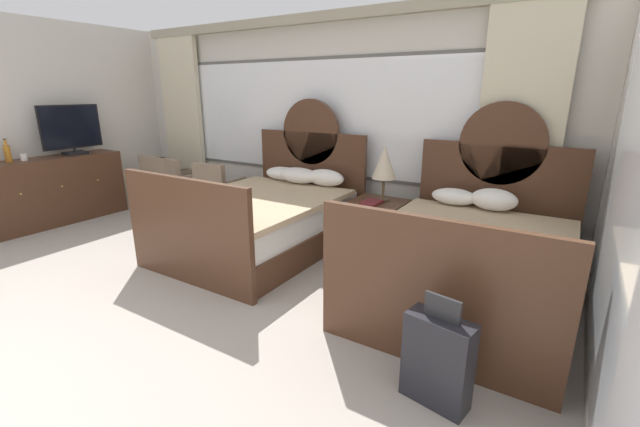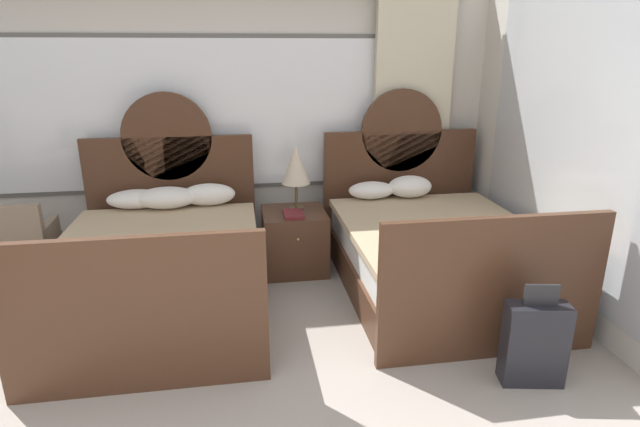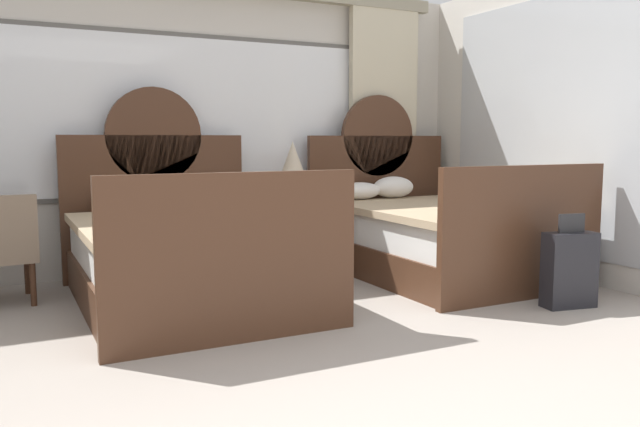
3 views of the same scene
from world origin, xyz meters
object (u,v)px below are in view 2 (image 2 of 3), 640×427
(table_lamp_on_nightstand, at_px, (296,165))
(armchair_by_window_left, at_px, (18,241))
(suitcase_on_floor, at_px, (534,343))
(book_on_nightstand, at_px, (293,214))
(nightstand_between_beds, at_px, (294,241))
(bed_near_window, at_px, (162,265))
(bed_near_mirror, at_px, (431,250))

(table_lamp_on_nightstand, bearing_deg, armchair_by_window_left, -176.85)
(armchair_by_window_left, distance_m, suitcase_on_floor, 4.20)
(book_on_nightstand, xyz_separation_m, armchair_by_window_left, (-2.40, 0.06, -0.14))
(nightstand_between_beds, bearing_deg, bed_near_window, -152.90)
(bed_near_mirror, relative_size, armchair_by_window_left, 2.62)
(bed_near_mirror, xyz_separation_m, book_on_nightstand, (-1.16, 0.48, 0.23))
(bed_near_window, relative_size, table_lamp_on_nightstand, 3.49)
(bed_near_mirror, bearing_deg, nightstand_between_beds, 152.29)
(nightstand_between_beds, xyz_separation_m, table_lamp_on_nightstand, (0.03, 0.07, 0.72))
(bed_near_window, height_order, suitcase_on_floor, bed_near_window)
(bed_near_window, height_order, armchair_by_window_left, bed_near_window)
(bed_near_window, relative_size, bed_near_mirror, 1.00)
(suitcase_on_floor, bearing_deg, book_on_nightstand, 124.95)
(bed_near_window, relative_size, book_on_nightstand, 8.31)
(book_on_nightstand, relative_size, suitcase_on_floor, 0.38)
(suitcase_on_floor, bearing_deg, nightstand_between_beds, 122.96)
(nightstand_between_beds, relative_size, suitcase_on_floor, 0.90)
(bed_near_mirror, bearing_deg, book_on_nightstand, 157.45)
(bed_near_window, relative_size, armchair_by_window_left, 2.62)
(nightstand_between_beds, distance_m, armchair_by_window_left, 2.42)
(table_lamp_on_nightstand, relative_size, book_on_nightstand, 2.38)
(nightstand_between_beds, bearing_deg, suitcase_on_floor, -57.04)
(nightstand_between_beds, height_order, table_lamp_on_nightstand, table_lamp_on_nightstand)
(bed_near_window, bearing_deg, armchair_by_window_left, 157.40)
(nightstand_between_beds, distance_m, suitcase_on_floor, 2.39)
(table_lamp_on_nightstand, bearing_deg, bed_near_window, -150.70)
(bed_near_mirror, xyz_separation_m, nightstand_between_beds, (-1.15, 0.60, -0.07))
(table_lamp_on_nightstand, xyz_separation_m, suitcase_on_floor, (1.27, -2.08, -0.73))
(nightstand_between_beds, bearing_deg, bed_near_mirror, -27.71)
(armchair_by_window_left, xyz_separation_m, suitcase_on_floor, (3.71, -1.94, -0.18))
(bed_near_mirror, distance_m, book_on_nightstand, 1.28)
(bed_near_window, relative_size, nightstand_between_beds, 3.50)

